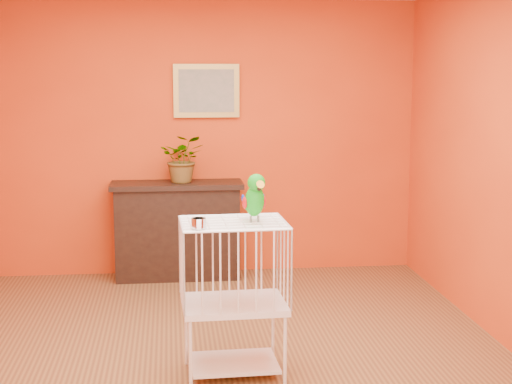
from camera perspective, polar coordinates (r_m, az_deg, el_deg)
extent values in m
plane|color=brown|center=(5.58, -2.34, -11.63)|extent=(4.50, 4.50, 0.00)
plane|color=#D54514|center=(7.50, -3.61, 3.93)|extent=(4.00, 0.00, 4.00)
plane|color=#D54514|center=(3.06, 0.46, -3.69)|extent=(4.00, 0.00, 4.00)
plane|color=#D54514|center=(5.75, 17.87, 1.93)|extent=(0.00, 4.50, 4.50)
cube|color=black|center=(7.41, -5.73, -2.96)|extent=(1.15, 0.38, 0.86)
cube|color=black|center=(7.33, -5.78, 0.51)|extent=(1.23, 0.44, 0.05)
cube|color=black|center=(7.24, -5.71, -3.25)|extent=(0.80, 0.02, 0.43)
cube|color=maroon|center=(7.39, -7.57, -3.80)|extent=(0.05, 0.17, 0.27)
cube|color=#3B4B25|center=(7.38, -6.98, -3.79)|extent=(0.05, 0.17, 0.27)
cube|color=maroon|center=(7.38, -6.31, -3.78)|extent=(0.05, 0.17, 0.27)
cube|color=#3B4B25|center=(7.38, -5.56, -3.77)|extent=(0.05, 0.17, 0.27)
cube|color=maroon|center=(7.39, -4.82, -3.75)|extent=(0.05, 0.17, 0.27)
imported|color=#26722D|center=(7.31, -5.31, 2.06)|extent=(0.45, 0.49, 0.35)
cube|color=#A98B3C|center=(7.44, -3.63, 7.36)|extent=(0.62, 0.03, 0.50)
cube|color=gray|center=(7.43, -3.62, 7.36)|extent=(0.52, 0.01, 0.40)
cube|color=silver|center=(5.19, -1.61, -12.30)|extent=(0.57, 0.45, 0.02)
cube|color=silver|center=(5.06, -1.63, -8.17)|extent=(0.67, 0.53, 0.04)
cube|color=silver|center=(4.93, -1.66, -2.24)|extent=(0.67, 0.53, 0.01)
cylinder|color=silver|center=(4.91, -4.79, -11.82)|extent=(0.02, 0.02, 0.45)
cylinder|color=silver|center=(4.97, 2.13, -11.50)|extent=(0.02, 0.02, 0.45)
cylinder|color=silver|center=(5.33, -5.10, -10.09)|extent=(0.02, 0.02, 0.45)
cylinder|color=silver|center=(5.39, 1.24, -9.83)|extent=(0.02, 0.02, 0.45)
cylinder|color=silver|center=(4.72, -4.19, -2.28)|extent=(0.09, 0.09, 0.06)
cylinder|color=#59544C|center=(4.90, -0.38, -2.01)|extent=(0.01, 0.01, 0.04)
cylinder|color=#59544C|center=(4.92, 0.17, -1.98)|extent=(0.01, 0.01, 0.04)
ellipsoid|color=#0B9612|center=(4.89, -0.11, -0.65)|extent=(0.15, 0.20, 0.23)
ellipsoid|color=#0B9612|center=(4.84, 0.03, 0.68)|extent=(0.13, 0.14, 0.11)
cone|color=orange|center=(4.79, 0.23, 0.45)|extent=(0.07, 0.08, 0.07)
cone|color=black|center=(4.80, 0.18, 0.24)|extent=(0.03, 0.03, 0.03)
sphere|color=black|center=(4.80, -0.32, 0.77)|extent=(0.02, 0.02, 0.02)
sphere|color=black|center=(4.83, 0.53, 0.81)|extent=(0.02, 0.02, 0.02)
ellipsoid|color=#A50C0C|center=(4.88, -0.83, -0.78)|extent=(0.04, 0.07, 0.08)
ellipsoid|color=navy|center=(4.92, 0.54, -0.70)|extent=(0.04, 0.07, 0.08)
cone|color=#0B9612|center=(4.97, -0.38, -1.36)|extent=(0.10, 0.17, 0.12)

